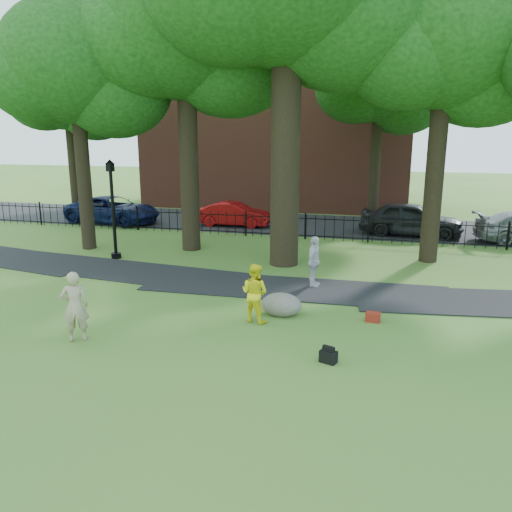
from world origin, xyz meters
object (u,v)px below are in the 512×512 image
(man, at_px, (255,293))
(red_sedan, at_px, (234,214))
(woman, at_px, (75,307))
(boulder, at_px, (281,303))
(lamppost, at_px, (113,211))

(man, xyz_separation_m, red_sedan, (-4.88, 13.69, -0.15))
(woman, height_order, boulder, woman)
(lamppost, xyz_separation_m, red_sedan, (2.49, 8.30, -1.30))
(woman, height_order, lamppost, lamppost)
(red_sedan, bearing_deg, man, -161.27)
(boulder, bearing_deg, woman, -145.24)
(man, relative_size, boulder, 1.40)
(woman, bearing_deg, lamppost, -97.58)
(man, height_order, boulder, man)
(woman, bearing_deg, man, -180.00)
(woman, relative_size, man, 1.09)
(woman, bearing_deg, red_sedan, -118.12)
(boulder, distance_m, lamppost, 9.38)
(boulder, height_order, red_sedan, red_sedan)
(lamppost, bearing_deg, red_sedan, 87.34)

